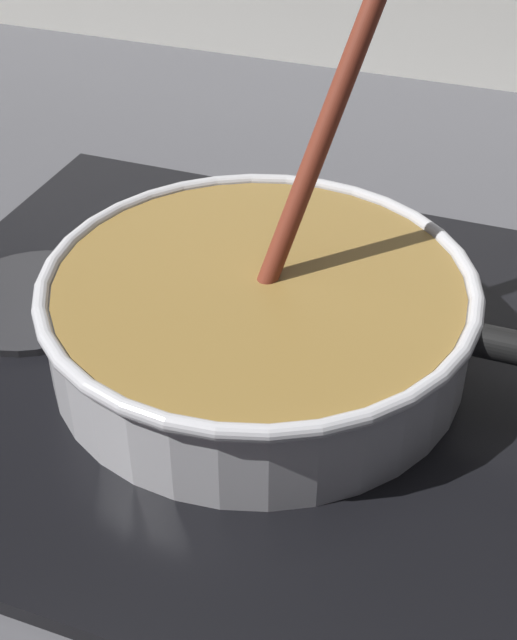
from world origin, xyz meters
The scene contains 5 objects.
ground centered at (0.00, 0.00, -0.02)m, with size 2.40×1.60×0.04m, color #4C4C51.
hob_plate centered at (-0.03, 0.20, 0.01)m, with size 0.56×0.48×0.01m, color black.
burner_ring centered at (-0.03, 0.20, 0.02)m, with size 0.19×0.19×0.01m, color #592D0C.
spare_burner centered at (-0.21, 0.20, 0.01)m, with size 0.13×0.13×0.01m, color #262628.
cooking_pan centered at (-0.03, 0.20, 0.05)m, with size 0.45×0.30×0.27m.
Camera 1 is at (0.14, -0.26, 0.41)m, focal length 49.21 mm.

